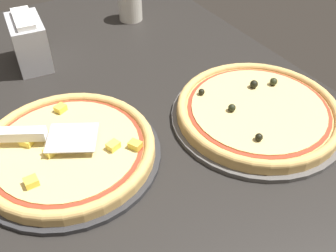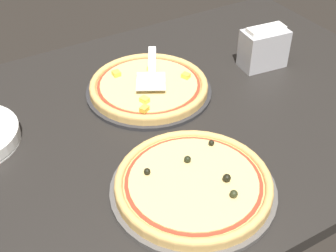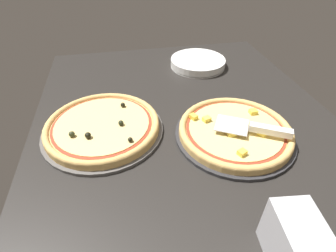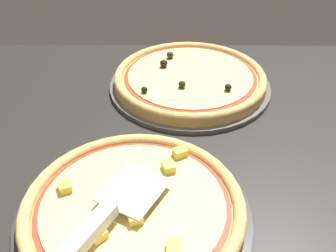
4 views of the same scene
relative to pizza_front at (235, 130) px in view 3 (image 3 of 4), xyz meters
The scene contains 8 objects.
ground_plane 12.53cm from the pizza_front, 90.53° to the left, with size 143.00×96.91×3.60cm, color black.
pizza_pan_front 1.85cm from the pizza_front, 81.29° to the right, with size 35.00×35.00×1.00cm, color #2D2D30.
pizza_front is the anchor object (origin of this frame).
pizza_pan_back 39.30cm from the pizza_front, 75.72° to the left, with size 36.10×36.10×1.00cm, color #565451.
pizza_back 39.25cm from the pizza_front, 75.74° to the left, with size 33.94×33.94×3.96cm.
serving_spatula 7.33cm from the pizza_front, 128.07° to the right, with size 14.40×20.37×2.00cm.
plate_stack 47.67cm from the pizza_front, ahead, with size 23.52×23.52×3.50cm.
napkin_holder 37.13cm from the pizza_front, behind, with size 14.14×9.12×12.74cm.
Camera 3 is at (-54.26, 18.98, 50.75)cm, focal length 28.00 mm.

